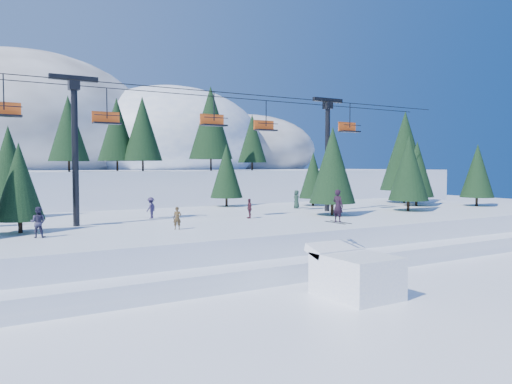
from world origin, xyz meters
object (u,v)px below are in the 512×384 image
banner_far (429,255)px  jump_kicker (355,273)px  chairlift (203,132)px  banner_near (388,260)px

banner_far → jump_kicker: bearing=-159.1°
jump_kicker → chairlift: (-0.72, 16.70, 8.13)m
jump_kicker → chairlift: chairlift is taller
chairlift → banner_far: bearing=-49.5°
chairlift → banner_near: bearing=-60.4°
jump_kicker → chairlift: size_ratio=0.12×
jump_kicker → banner_near: bearing=31.7°
jump_kicker → chairlift: 18.59m
jump_kicker → banner_near: size_ratio=1.91×
jump_kicker → banner_far: 10.94m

